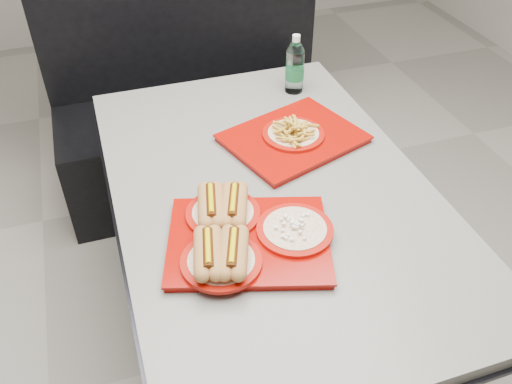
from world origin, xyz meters
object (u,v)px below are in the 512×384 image
object	(u,v)px
tray_far	(293,136)
water_bottle	(295,68)
diner_table	(271,227)
booth_bench	(195,106)
tray_near	(242,234)

from	to	relation	value
tray_far	water_bottle	xyz separation A→B (m)	(0.12, 0.31, 0.07)
diner_table	water_bottle	bearing A→B (deg)	62.31
booth_bench	water_bottle	xyz separation A→B (m)	(0.27, -0.59, 0.44)
diner_table	tray_near	world-z (taller)	tray_near
diner_table	tray_near	size ratio (longest dim) A/B	2.92
booth_bench	water_bottle	bearing A→B (deg)	-65.50
diner_table	water_bottle	xyz separation A→B (m)	(0.27, 0.51, 0.26)
diner_table	tray_far	size ratio (longest dim) A/B	2.89
booth_bench	tray_far	size ratio (longest dim) A/B	2.75
tray_far	water_bottle	bearing A→B (deg)	68.34
diner_table	tray_far	distance (m)	0.31
diner_table	tray_far	world-z (taller)	tray_far
diner_table	tray_near	xyz separation A→B (m)	(-0.15, -0.20, 0.20)
diner_table	booth_bench	bearing A→B (deg)	90.00
tray_far	water_bottle	size ratio (longest dim) A/B	2.27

